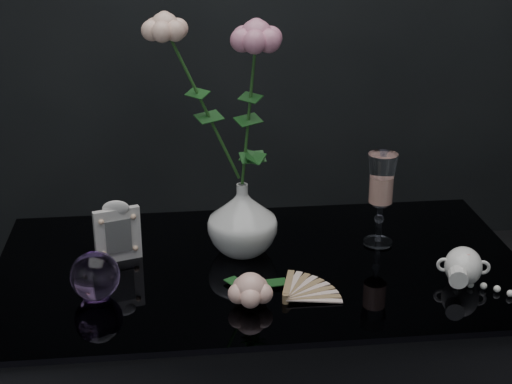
{
  "coord_description": "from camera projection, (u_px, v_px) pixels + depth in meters",
  "views": [
    {
      "loc": [
        -0.17,
        -1.34,
        1.48
      ],
      "look_at": [
        -0.01,
        0.04,
        0.92
      ],
      "focal_mm": 55.0,
      "sensor_mm": 36.0,
      "label": 1
    }
  ],
  "objects": [
    {
      "name": "roses",
      "position": [
        222.0,
        92.0,
        1.49
      ],
      "size": [
        0.25,
        0.11,
        0.39
      ],
      "color": "beige",
      "rests_on": "vase"
    },
    {
      "name": "loose_rose",
      "position": [
        250.0,
        289.0,
        1.41
      ],
      "size": [
        0.2,
        0.22,
        0.06
      ],
      "primitive_type": null,
      "rotation": [
        0.0,
        0.0,
        -0.41
      ],
      "color": "#FFB7A4",
      "rests_on": "table"
    },
    {
      "name": "picture_frame",
      "position": [
        117.0,
        231.0,
        1.56
      ],
      "size": [
        0.11,
        0.1,
        0.13
      ],
      "primitive_type": null,
      "rotation": [
        0.0,
        0.0,
        0.3
      ],
      "color": "silver",
      "rests_on": "table"
    },
    {
      "name": "vase",
      "position": [
        242.0,
        219.0,
        1.59
      ],
      "size": [
        0.18,
        0.18,
        0.15
      ],
      "primitive_type": "imported",
      "rotation": [
        0.0,
        0.0,
        -0.34
      ],
      "color": "silver",
      "rests_on": "table"
    },
    {
      "name": "paper_fan",
      "position": [
        286.0,
        298.0,
        1.42
      ],
      "size": [
        0.25,
        0.22,
        0.02
      ],
      "primitive_type": null,
      "rotation": [
        0.0,
        0.0,
        0.34
      ],
      "color": "#F2E2C1",
      "rests_on": "table"
    },
    {
      "name": "paperweight",
      "position": [
        95.0,
        276.0,
        1.43
      ],
      "size": [
        0.09,
        0.09,
        0.09
      ],
      "primitive_type": null,
      "rotation": [
        0.0,
        0.0,
        0.04
      ],
      "color": "#B582D4",
      "rests_on": "table"
    },
    {
      "name": "wine_glass",
      "position": [
        380.0,
        200.0,
        1.62
      ],
      "size": [
        0.08,
        0.08,
        0.2
      ],
      "primitive_type": null,
      "rotation": [
        0.0,
        0.0,
        0.4
      ],
      "color": "white",
      "rests_on": "table"
    },
    {
      "name": "pearl_jar",
      "position": [
        463.0,
        264.0,
        1.49
      ],
      "size": [
        0.31,
        0.31,
        0.07
      ],
      "primitive_type": null,
      "rotation": [
        0.0,
        0.0,
        -0.27
      ],
      "color": "white",
      "rests_on": "table"
    }
  ]
}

